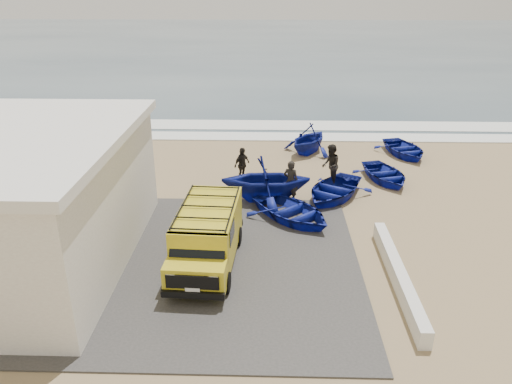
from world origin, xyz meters
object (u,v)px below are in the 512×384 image
object	(u,v)px
boat_near_left	(292,211)
fisherman_back	(242,164)
boat_far_right	(404,149)
parapet	(398,276)
boat_near_right	(333,190)
boat_mid_left	(266,179)
fisherman_front	(291,181)
fisherman_middle	(331,165)
van	(207,234)
boat_mid_right	(385,174)
boat_far_left	(309,138)

from	to	relation	value
boat_near_left	fisherman_back	xyz separation A→B (m)	(-2.12, 3.98, 0.42)
boat_near_left	boat_far_right	bearing A→B (deg)	10.11
parapet	boat_near_left	bearing A→B (deg)	125.99
boat_near_right	fisherman_back	xyz separation A→B (m)	(-3.94, 1.82, 0.41)
boat_near_left	boat_mid_left	xyz separation A→B (m)	(-1.01, 1.82, 0.59)
boat_far_right	fisherman_front	size ratio (longest dim) A/B	1.88
boat_near_left	boat_mid_left	distance (m)	2.17
boat_mid_left	fisherman_front	distance (m)	1.02
boat_mid_left	fisherman_middle	xyz separation A→B (m)	(2.84, 1.74, -0.02)
parapet	fisherman_middle	bearing A→B (deg)	99.04
boat_far_right	fisherman_back	bearing A→B (deg)	-169.70
van	fisherman_middle	world-z (taller)	van
boat_near_right	boat_mid_right	bearing A→B (deg)	68.68
fisherman_front	boat_mid_left	bearing A→B (deg)	20.14
boat_far_left	boat_far_right	world-z (taller)	boat_far_left
boat_mid_left	boat_far_left	size ratio (longest dim) A/B	1.21
boat_near_left	van	bearing A→B (deg)	-172.98
boat_mid_right	fisherman_back	xyz separation A→B (m)	(-6.51, -0.16, 0.46)
boat_mid_right	van	bearing A→B (deg)	-150.00
fisherman_front	fisherman_back	distance (m)	3.07
boat_near_right	boat_far_left	bearing A→B (deg)	127.50
boat_mid_right	fisherman_front	size ratio (longest dim) A/B	1.80
boat_near_left	fisherman_back	bearing A→B (deg)	76.46
boat_near_right	boat_far_left	world-z (taller)	boat_far_left
fisherman_front	boat_mid_right	bearing A→B (deg)	-128.08
van	boat_mid_right	bearing A→B (deg)	48.73
fisherman_front	boat_far_right	bearing A→B (deg)	-112.23
boat_near_right	fisherman_middle	distance (m)	1.51
van	boat_near_right	size ratio (longest dim) A/B	1.28
fisherman_front	fisherman_middle	xyz separation A→B (m)	(1.82, 1.80, 0.05)
van	boat_near_right	distance (m)	7.14
boat_mid_left	boat_mid_right	size ratio (longest dim) A/B	1.14
van	boat_mid_left	xyz separation A→B (m)	(1.82, 5.03, -0.09)
boat_near_left	boat_far_left	world-z (taller)	boat_far_left
van	boat_far_right	world-z (taller)	van
fisherman_front	van	bearing A→B (deg)	83.67
boat_near_left	boat_near_right	xyz separation A→B (m)	(1.82, 2.17, 0.00)
boat_near_left	boat_mid_right	world-z (taller)	boat_near_left
boat_mid_right	fisherman_middle	bearing A→B (deg)	177.32
boat_mid_left	fisherman_middle	distance (m)	3.33
parapet	fisherman_front	world-z (taller)	fisherman_front
fisherman_front	fisherman_back	xyz separation A→B (m)	(-2.13, 2.22, -0.10)
boat_near_right	boat_mid_left	xyz separation A→B (m)	(-2.83, -0.34, 0.58)
boat_mid_left	boat_far_left	world-z (taller)	boat_mid_left
van	fisherman_front	bearing A→B (deg)	63.48
van	boat_mid_right	size ratio (longest dim) A/B	1.46
boat_far_right	fisherman_back	size ratio (longest dim) A/B	2.12
boat_near_right	fisherman_middle	xyz separation A→B (m)	(0.00, 1.40, 0.57)
fisherman_front	boat_near_right	bearing A→B (deg)	-144.14
boat_mid_left	fisherman_front	xyz separation A→B (m)	(1.02, -0.06, -0.07)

